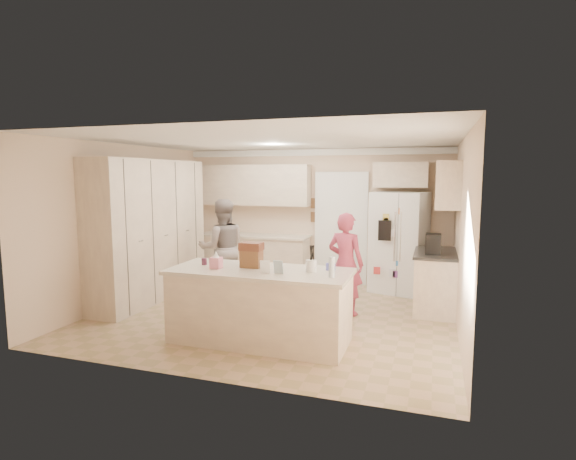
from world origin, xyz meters
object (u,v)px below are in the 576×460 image
(refrigerator, at_px, (399,242))
(island_base, at_px, (260,307))
(tissue_box, at_px, (216,263))
(teen_girl, at_px, (346,264))
(teen_boy, at_px, (222,248))
(coffee_maker, at_px, (433,244))
(dollhouse_body, at_px, (252,259))
(utensil_crock, at_px, (311,266))

(refrigerator, xyz_separation_m, island_base, (-1.47, -3.05, -0.46))
(tissue_box, relative_size, teen_girl, 0.09)
(refrigerator, bearing_deg, teen_boy, -141.08)
(coffee_maker, relative_size, island_base, 0.14)
(coffee_maker, height_order, dollhouse_body, coffee_maker)
(dollhouse_body, bearing_deg, refrigerator, 61.21)
(island_base, height_order, utensil_crock, utensil_crock)
(utensil_crock, bearing_deg, coffee_maker, 52.88)
(island_base, xyz_separation_m, teen_boy, (-1.41, 1.80, 0.41))
(teen_girl, bearing_deg, utensil_crock, 96.93)
(refrigerator, xyz_separation_m, tissue_box, (-2.02, -3.15, 0.10))
(utensil_crock, distance_m, teen_boy, 2.70)
(refrigerator, xyz_separation_m, teen_boy, (-2.87, -1.25, -0.05))
(dollhouse_body, distance_m, teen_boy, 2.12)
(tissue_box, bearing_deg, refrigerator, 57.31)
(teen_girl, bearing_deg, refrigerator, -99.24)
(island_base, height_order, teen_boy, teen_boy)
(dollhouse_body, relative_size, teen_boy, 0.15)
(island_base, bearing_deg, dollhouse_body, 146.31)
(island_base, bearing_deg, coffee_maker, 42.83)
(utensil_crock, height_order, tissue_box, utensil_crock)
(refrigerator, xyz_separation_m, dollhouse_body, (-1.62, -2.95, 0.14))
(dollhouse_body, height_order, teen_girl, teen_girl)
(tissue_box, bearing_deg, coffee_maker, 37.57)
(tissue_box, height_order, teen_boy, teen_boy)
(coffee_maker, relative_size, dollhouse_body, 1.15)
(refrigerator, bearing_deg, tissue_box, -107.25)
(tissue_box, relative_size, dollhouse_body, 0.54)
(teen_boy, relative_size, teen_girl, 1.09)
(refrigerator, relative_size, coffee_maker, 6.00)
(utensil_crock, distance_m, teen_girl, 1.43)
(teen_boy, bearing_deg, coffee_maker, 151.30)
(coffee_maker, height_order, island_base, coffee_maker)
(tissue_box, bearing_deg, teen_girl, 48.89)
(tissue_box, bearing_deg, utensil_crock, 7.13)
(island_base, height_order, dollhouse_body, dollhouse_body)
(teen_boy, xyz_separation_m, teen_girl, (2.21, -0.34, -0.07))
(island_base, distance_m, utensil_crock, 0.86)
(coffee_maker, bearing_deg, tissue_box, -142.43)
(utensil_crock, height_order, dollhouse_body, dollhouse_body)
(island_base, xyz_separation_m, teen_girl, (0.81, 1.46, 0.33))
(refrigerator, xyz_separation_m, coffee_maker, (0.58, -1.15, 0.17))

